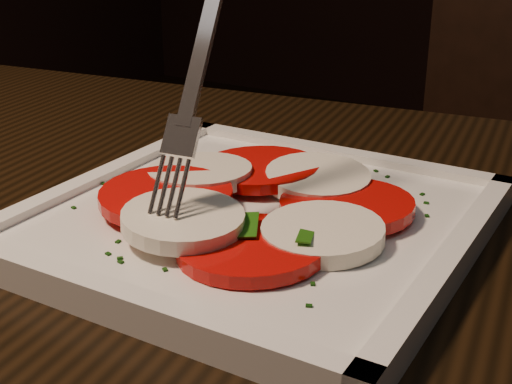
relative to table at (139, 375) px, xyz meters
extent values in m
cube|color=black|center=(0.00, 0.00, 0.08)|extent=(1.28, 0.93, 0.04)
cube|color=black|center=(0.11, 0.65, -0.20)|extent=(0.48, 0.48, 0.04)
cylinder|color=black|center=(-0.03, 0.86, -0.45)|extent=(0.04, 0.04, 0.41)
cube|color=white|center=(0.06, 0.06, 0.11)|extent=(0.28, 0.28, 0.01)
cylinder|color=#CB0406|center=(0.09, 0.01, 0.12)|extent=(0.09, 0.09, 0.01)
cylinder|color=white|center=(0.12, 0.04, 0.12)|extent=(0.08, 0.08, 0.01)
cylinder|color=#CB0406|center=(0.11, 0.09, 0.12)|extent=(0.09, 0.09, 0.01)
cylinder|color=white|center=(0.08, 0.12, 0.12)|extent=(0.08, 0.08, 0.02)
cylinder|color=#CB0406|center=(0.03, 0.12, 0.12)|extent=(0.09, 0.09, 0.01)
cylinder|color=white|center=(0.00, 0.08, 0.12)|extent=(0.08, 0.08, 0.01)
cylinder|color=#CB0406|center=(0.01, 0.03, 0.13)|extent=(0.09, 0.09, 0.01)
cylinder|color=white|center=(0.04, 0.00, 0.13)|extent=(0.08, 0.08, 0.01)
cube|color=#215B0F|center=(0.01, 0.07, 0.12)|extent=(0.02, 0.04, 0.00)
cube|color=#215B0F|center=(-0.01, 0.06, 0.12)|extent=(0.04, 0.04, 0.00)
cube|color=#215B0F|center=(0.03, 0.02, 0.12)|extent=(0.03, 0.04, 0.00)
cube|color=#215B0F|center=(0.04, 0.01, 0.12)|extent=(0.04, 0.03, 0.00)
cube|color=#215B0F|center=(0.08, 0.02, 0.12)|extent=(0.02, 0.03, 0.00)
cube|color=#215B0F|center=(0.11, 0.03, 0.12)|extent=(0.02, 0.03, 0.00)
cube|color=#215B0F|center=(0.01, 0.09, 0.12)|extent=(0.03, 0.03, 0.00)
cube|color=#0F3409|center=(0.13, 0.14, 0.11)|extent=(0.00, 0.00, 0.00)
cube|color=#0F3409|center=(0.03, -0.04, 0.11)|extent=(0.00, 0.00, 0.00)
cube|color=#0F3409|center=(-0.03, 0.13, 0.11)|extent=(0.00, 0.00, 0.00)
cube|color=#0F3409|center=(-0.04, 0.08, 0.11)|extent=(0.00, 0.00, 0.00)
cube|color=#0F3409|center=(0.02, -0.04, 0.11)|extent=(0.00, 0.00, 0.00)
cube|color=#0F3409|center=(0.16, 0.11, 0.11)|extent=(0.00, 0.00, 0.00)
cube|color=#0F3409|center=(0.14, -0.03, 0.11)|extent=(0.00, 0.00, 0.00)
cube|color=#0F3409|center=(0.01, -0.02, 0.11)|extent=(0.00, 0.00, 0.00)
cube|color=#0F3409|center=(-0.04, 0.06, 0.11)|extent=(0.00, 0.00, 0.00)
cube|color=#0F3409|center=(0.11, 0.17, 0.11)|extent=(0.00, 0.00, 0.00)
cube|color=#0F3409|center=(0.01, -0.03, 0.11)|extent=(0.00, 0.00, 0.00)
cube|color=#0F3409|center=(0.05, -0.03, 0.11)|extent=(0.00, 0.00, 0.00)
cube|color=#0F3409|center=(0.10, 0.18, 0.11)|extent=(0.00, 0.00, 0.00)
cube|color=#0F3409|center=(-0.03, 0.06, 0.11)|extent=(0.00, 0.00, 0.00)
cube|color=#0F3409|center=(0.08, 0.18, 0.11)|extent=(0.00, 0.00, 0.00)
cube|color=#0F3409|center=(-0.07, 0.05, 0.11)|extent=(0.00, 0.00, 0.00)
cube|color=#0F3409|center=(0.08, 0.17, 0.11)|extent=(0.00, 0.00, 0.00)
cube|color=#0F3409|center=(0.15, 0.13, 0.11)|extent=(0.00, 0.00, 0.00)
cube|color=#0F3409|center=(-0.05, 0.01, 0.11)|extent=(0.00, 0.00, 0.00)
cube|color=#0F3409|center=(0.02, 0.16, 0.11)|extent=(0.00, 0.00, 0.00)
cube|color=#0F3409|center=(-0.03, 0.01, 0.11)|extent=(0.00, 0.00, 0.00)
cube|color=#0F3409|center=(0.13, -0.01, 0.11)|extent=(0.00, 0.00, 0.00)
cube|color=#0F3409|center=(0.04, 0.16, 0.11)|extent=(0.00, 0.00, 0.00)
cube|color=#0F3409|center=(-0.02, 0.11, 0.11)|extent=(0.00, 0.00, 0.00)
cube|color=#0F3409|center=(0.15, 0.15, 0.11)|extent=(0.00, 0.00, 0.00)
cube|color=#0F3409|center=(0.11, -0.01, 0.11)|extent=(0.00, 0.00, 0.00)
cube|color=#0F3409|center=(-0.02, 0.02, 0.11)|extent=(0.00, 0.00, 0.00)
cube|color=#0F3409|center=(0.08, 0.16, 0.11)|extent=(0.00, 0.00, 0.00)
cube|color=#0F3409|center=(-0.05, 0.12, 0.11)|extent=(0.00, 0.00, 0.00)
camera|label=1|loc=(0.28, -0.32, 0.31)|focal=50.00mm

